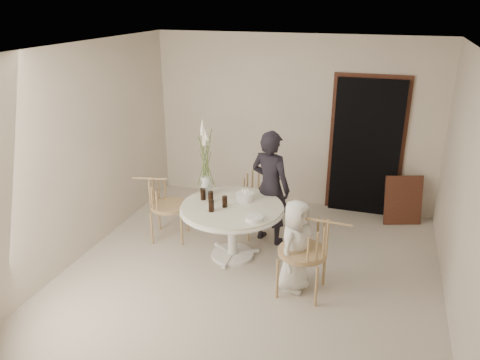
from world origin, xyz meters
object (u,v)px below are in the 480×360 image
(chair_left, at_px, (160,199))
(flower_vase, at_px, (206,162))
(table, at_px, (232,214))
(chair_far, at_px, (260,191))
(chair_right, at_px, (315,246))
(girl, at_px, (270,188))
(birthday_cake, at_px, (245,197))
(boy, at_px, (295,246))

(chair_left, bearing_deg, flower_vase, -100.39)
(table, relative_size, chair_far, 1.43)
(chair_right, xyz_separation_m, girl, (-0.79, 1.09, 0.17))
(table, relative_size, chair_left, 1.46)
(table, bearing_deg, flower_vase, 153.27)
(chair_far, distance_m, chair_left, 1.42)
(chair_far, distance_m, birthday_cake, 0.69)
(girl, distance_m, boy, 1.20)
(chair_left, bearing_deg, chair_right, -119.94)
(chair_right, bearing_deg, chair_far, -140.63)
(flower_vase, bearing_deg, chair_left, -177.84)
(boy, bearing_deg, chair_right, -87.99)
(chair_far, height_order, birthday_cake, chair_far)
(boy, distance_m, flower_vase, 1.64)
(girl, bearing_deg, boy, 136.45)
(boy, bearing_deg, chair_left, 87.60)
(table, height_order, girl, girl)
(girl, bearing_deg, chair_left, 32.30)
(chair_right, xyz_separation_m, birthday_cake, (-1.04, 0.71, 0.16))
(flower_vase, bearing_deg, chair_right, -25.04)
(chair_right, relative_size, girl, 0.61)
(table, xyz_separation_m, girl, (0.35, 0.57, 0.18))
(chair_far, xyz_separation_m, chair_left, (-1.26, -0.67, -0.01))
(girl, xyz_separation_m, flower_vase, (-0.79, -0.35, 0.40))
(chair_left, bearing_deg, boy, -120.38)
(birthday_cake, bearing_deg, girl, 56.75)
(chair_left, bearing_deg, girl, -88.19)
(boy, bearing_deg, flower_vase, 78.59)
(chair_far, bearing_deg, table, -123.35)
(girl, distance_m, flower_vase, 0.95)
(chair_far, distance_m, chair_right, 1.71)
(table, bearing_deg, chair_right, -24.38)
(chair_right, bearing_deg, flower_vase, -111.95)
(boy, bearing_deg, birthday_cake, 66.28)
(table, relative_size, birthday_cake, 5.88)
(girl, bearing_deg, flower_vase, 42.07)
(boy, bearing_deg, girl, 43.93)
(girl, height_order, flower_vase, flower_vase)
(boy, xyz_separation_m, flower_vase, (-1.35, 0.68, 0.64))
(birthday_cake, relative_size, flower_vase, 0.22)
(table, bearing_deg, chair_left, 170.30)
(chair_right, distance_m, boy, 0.25)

